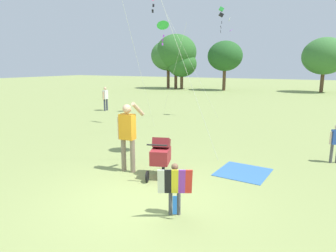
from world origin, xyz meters
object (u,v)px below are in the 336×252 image
person_adult_flyer (128,132)px  picnic_blanket (243,172)px  person_kid_running (105,97)px  child_with_butterfly_kite (175,184)px  stroller (161,154)px  kite_green_novelty (221,14)px  kite_blue_high (163,26)px  person_sitting_far (336,140)px  kite_orange_delta (152,0)px

person_adult_flyer → picnic_blanket: person_adult_flyer is taller
person_kid_running → picnic_blanket: person_kid_running is taller
child_with_butterfly_kite → stroller: stroller is taller
person_kid_running → picnic_blanket: bearing=-34.1°
kite_green_novelty → person_kid_running: kite_green_novelty is taller
kite_green_novelty → kite_blue_high: bearing=-177.0°
person_sitting_far → kite_blue_high: bearing=147.3°
person_sitting_far → person_kid_running: (-12.47, 4.96, 0.20)m
person_adult_flyer → picnic_blanket: 3.24m
person_adult_flyer → person_sitting_far: (4.87, 3.37, -0.42)m
person_adult_flyer → kite_orange_delta: kite_orange_delta is taller
person_adult_flyer → picnic_blanket: size_ratio=1.44×
person_kid_running → person_sitting_far: bearing=-21.7°
picnic_blanket → stroller: bearing=-144.5°
stroller → person_sitting_far: person_sitting_far is taller
person_adult_flyer → kite_blue_high: bearing=113.3°
picnic_blanket → person_adult_flyer: bearing=-154.0°
kite_orange_delta → child_with_butterfly_kite: bearing=-56.5°
child_with_butterfly_kite → stroller: bearing=126.5°
kite_orange_delta → kite_green_novelty: 4.20m
kite_blue_high → child_with_butterfly_kite: bearing=-60.3°
kite_blue_high → picnic_blanket: 11.24m
child_with_butterfly_kite → person_kid_running: (-9.77, 9.90, 0.25)m
kite_blue_high → person_adult_flyer: bearing=-66.7°
kite_orange_delta → kite_green_novelty: bearing=64.3°
child_with_butterfly_kite → kite_blue_high: 12.90m
kite_green_novelty → kite_blue_high: kite_green_novelty is taller
stroller → picnic_blanket: stroller is taller
kite_blue_high → person_kid_running: (-3.73, -0.66, -4.05)m
kite_blue_high → stroller: bearing=-61.6°
stroller → person_sitting_far: (3.91, 3.31, 0.06)m
child_with_butterfly_kite → kite_orange_delta: 9.66m
stroller → person_kid_running: (-8.55, 8.27, 0.26)m
kite_blue_high → picnic_blanket: bearing=-49.2°
person_adult_flyer → person_sitting_far: 5.94m
person_adult_flyer → person_kid_running: size_ratio=1.28×
person_adult_flyer → stroller: (0.96, 0.06, -0.48)m
kite_orange_delta → kite_blue_high: kite_orange_delta is taller
person_adult_flyer → person_kid_running: 11.28m
person_sitting_far → person_kid_running: person_kid_running is taller
stroller → person_kid_running: person_kid_running is taller
person_adult_flyer → kite_green_novelty: bearing=93.9°
child_with_butterfly_kite → person_adult_flyer: 2.72m
stroller → kite_orange_delta: bearing=122.5°
child_with_butterfly_kite → kite_orange_delta: (-4.60, 6.95, 4.88)m
person_adult_flyer → kite_orange_delta: 7.37m
person_adult_flyer → person_kid_running: bearing=132.4°
stroller → person_sitting_far: size_ratio=0.98×
kite_orange_delta → kite_green_novelty: size_ratio=1.09×
person_sitting_far → picnic_blanket: bearing=-136.3°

